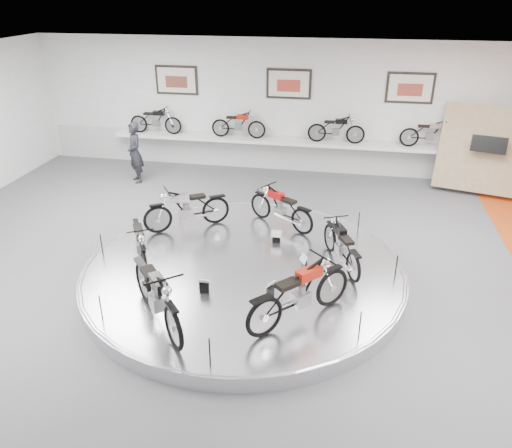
% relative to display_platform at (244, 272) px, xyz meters
% --- Properties ---
extents(floor, '(16.00, 16.00, 0.00)m').
position_rel_display_platform_xyz_m(floor, '(0.00, -0.30, -0.15)').
color(floor, '#4F4F52').
rests_on(floor, ground).
extents(ceiling, '(16.00, 16.00, 0.00)m').
position_rel_display_platform_xyz_m(ceiling, '(0.00, -0.30, 3.85)').
color(ceiling, white).
rests_on(ceiling, wall_back).
extents(wall_back, '(16.00, 0.00, 16.00)m').
position_rel_display_platform_xyz_m(wall_back, '(0.00, 6.70, 1.85)').
color(wall_back, white).
rests_on(wall_back, floor).
extents(dado_band, '(15.68, 0.04, 1.10)m').
position_rel_display_platform_xyz_m(dado_band, '(0.00, 6.68, 0.40)').
color(dado_band, '#BCBCBA').
rests_on(dado_band, floor).
extents(display_platform, '(6.40, 6.40, 0.30)m').
position_rel_display_platform_xyz_m(display_platform, '(0.00, 0.00, 0.00)').
color(display_platform, silver).
rests_on(display_platform, floor).
extents(platform_rim, '(6.40, 6.40, 0.10)m').
position_rel_display_platform_xyz_m(platform_rim, '(0.00, 0.00, 0.12)').
color(platform_rim, '#B2B2BA').
rests_on(platform_rim, display_platform).
extents(shelf, '(11.00, 0.55, 0.10)m').
position_rel_display_platform_xyz_m(shelf, '(0.00, 6.40, 0.85)').
color(shelf, silver).
rests_on(shelf, wall_back).
extents(poster_left, '(1.35, 0.06, 0.88)m').
position_rel_display_platform_xyz_m(poster_left, '(-3.50, 6.66, 2.55)').
color(poster_left, beige).
rests_on(poster_left, wall_back).
extents(poster_center, '(1.35, 0.06, 0.88)m').
position_rel_display_platform_xyz_m(poster_center, '(0.00, 6.66, 2.55)').
color(poster_center, beige).
rests_on(poster_center, wall_back).
extents(poster_right, '(1.35, 0.06, 0.88)m').
position_rel_display_platform_xyz_m(poster_right, '(3.50, 6.66, 2.55)').
color(poster_right, beige).
rests_on(poster_right, wall_back).
extents(display_panel, '(2.56, 1.52, 2.30)m').
position_rel_display_platform_xyz_m(display_panel, '(5.60, 5.80, 1.10)').
color(display_panel, tan).
rests_on(display_panel, floor).
extents(shelf_bike_a, '(1.22, 0.43, 0.73)m').
position_rel_display_platform_xyz_m(shelf_bike_a, '(-4.20, 6.40, 1.27)').
color(shelf_bike_a, black).
rests_on(shelf_bike_a, shelf).
extents(shelf_bike_b, '(1.22, 0.43, 0.73)m').
position_rel_display_platform_xyz_m(shelf_bike_b, '(-1.50, 6.40, 1.27)').
color(shelf_bike_b, '#9C190B').
rests_on(shelf_bike_b, shelf).
extents(shelf_bike_c, '(1.22, 0.43, 0.73)m').
position_rel_display_platform_xyz_m(shelf_bike_c, '(1.50, 6.40, 1.27)').
color(shelf_bike_c, black).
rests_on(shelf_bike_c, shelf).
extents(shelf_bike_d, '(1.22, 0.43, 0.73)m').
position_rel_display_platform_xyz_m(shelf_bike_d, '(4.20, 6.40, 1.27)').
color(shelf_bike_d, '#B7B7BC').
rests_on(shelf_bike_d, shelf).
extents(bike_a, '(1.12, 1.63, 0.91)m').
position_rel_display_platform_xyz_m(bike_a, '(1.90, 0.38, 0.60)').
color(bike_a, black).
rests_on(bike_a, display_platform).
extents(bike_b, '(1.63, 1.32, 0.93)m').
position_rel_display_platform_xyz_m(bike_b, '(0.47, 1.95, 0.62)').
color(bike_b, '#AE0E0B').
rests_on(bike_b, display_platform).
extents(bike_c, '(1.76, 1.43, 1.00)m').
position_rel_display_platform_xyz_m(bike_c, '(-1.61, 1.43, 0.65)').
color(bike_c, '#B7B7BC').
rests_on(bike_c, display_platform).
extents(bike_d, '(1.18, 1.55, 0.87)m').
position_rel_display_platform_xyz_m(bike_d, '(-2.07, -0.20, 0.59)').
color(bike_d, black).
rests_on(bike_d, display_platform).
extents(bike_e, '(1.70, 1.85, 1.10)m').
position_rel_display_platform_xyz_m(bike_e, '(-1.01, -2.06, 0.70)').
color(bike_e, black).
rests_on(bike_e, display_platform).
extents(bike_f, '(1.73, 1.77, 1.08)m').
position_rel_display_platform_xyz_m(bike_f, '(1.28, -1.58, 0.69)').
color(bike_f, '#9C190B').
rests_on(bike_f, display_platform).
extents(visitor, '(0.75, 0.78, 1.80)m').
position_rel_display_platform_xyz_m(visitor, '(-4.28, 4.80, 0.75)').
color(visitor, black).
rests_on(visitor, floor).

